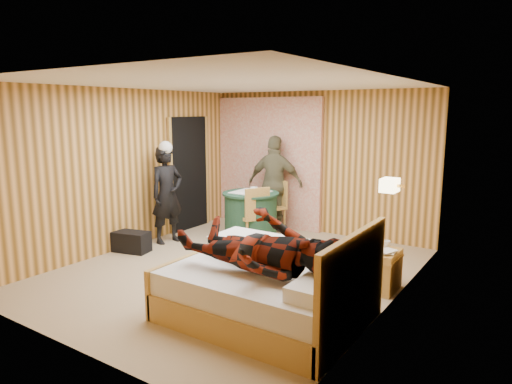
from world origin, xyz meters
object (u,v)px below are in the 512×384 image
Objects in this scene: duffel_bag at (131,242)px; man_at_table at (275,184)px; bed at (269,289)px; nightstand at (382,270)px; round_table at (251,216)px; chair_near at (254,212)px; chair_far at (275,202)px; man_on_bed at (259,234)px; wall_lamp at (390,185)px; woman_standing at (167,195)px.

duffel_bag is 2.71m from man_at_table.
nightstand is (0.75, 1.38, -0.05)m from bed.
round_table is 0.33m from chair_near.
chair_far reaches higher than round_table.
man_on_bed is (0.02, -0.23, 0.65)m from bed.
nightstand is (-0.04, -0.01, -1.04)m from wall_lamp.
man_at_table is (-0.21, 1.00, 0.30)m from chair_near.
round_table is at bearing 77.69° from man_at_table.
woman_standing is 0.90× the size of man_on_bed.
woman_standing is 1.96m from man_at_table.
man_at_table reaches higher than round_table.
man_at_table reaches higher than duffel_bag.
bed is 2.13× the size of chair_far.
wall_lamp reaches higher than duffel_bag.
man_at_table is (0.00, 0.79, 0.44)m from round_table.
man_at_table reaches higher than chair_near.
bed is at bearing 107.93° from man_at_table.
man_on_bed is at bearing 61.78° from chair_near.
chair_far is 0.58× the size of woman_standing.
man_at_table is 3.76m from man_on_bed.
chair_near is (-2.38, 0.69, -0.74)m from wall_lamp.
man_at_table is 0.97× the size of man_on_bed.
bed is 3.07m from duffel_bag.
chair_near is 1.46m from woman_standing.
bed is 1.15× the size of man_at_table.
bed is 2.90m from round_table.
wall_lamp is 0.28× the size of chair_far.
chair_near is 2.83m from man_on_bed.
wall_lamp is 2.88m from round_table.
chair_far is at bearing 146.90° from nightstand.
chair_near is (-2.33, 0.69, 0.30)m from nightstand.
chair_near reaches higher than duffel_bag.
nightstand is at bearing -172.38° from wall_lamp.
round_table is 0.53× the size of man_on_bed.
chair_far is at bearing -23.22° from woman_standing.
woman_standing reaches higher than nightstand.
duffel_bag is 3.25m from man_on_bed.
chair_far is at bearing 87.34° from round_table.
round_table is 0.59× the size of woman_standing.
duffel_bag is 0.31× the size of man_on_bed.
man_on_bed is (1.60, -2.30, 0.40)m from chair_near.
chair_near is at bearing 163.44° from nightstand.
round_table reaches higher than duffel_bag.
nightstand is 0.29× the size of man_on_bed.
chair_near is at bearing 163.86° from wall_lamp.
woman_standing is at bearing 150.07° from man_on_bed.
bed is 2.06× the size of chair_near.
chair_near is (0.18, -0.94, 0.02)m from chair_far.
duffel_bag is at bearing 50.70° from man_at_table.
wall_lamp is 0.51× the size of nightstand.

